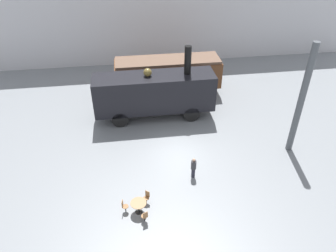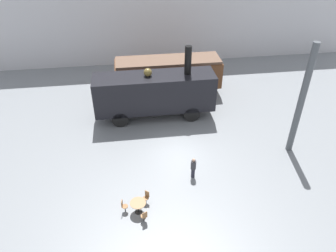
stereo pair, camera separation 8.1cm
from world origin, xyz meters
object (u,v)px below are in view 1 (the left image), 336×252
(passenger_coach_wooden, at_px, (168,73))
(cafe_table_near, at_px, (138,205))
(steam_locomotive, at_px, (155,92))
(visitor_person, at_px, (194,167))
(cafe_chair_0, at_px, (147,196))

(passenger_coach_wooden, relative_size, cafe_table_near, 10.21)
(passenger_coach_wooden, height_order, steam_locomotive, steam_locomotive)
(passenger_coach_wooden, xyz_separation_m, steam_locomotive, (-1.61, -3.94, 0.28))
(cafe_table_near, bearing_deg, steam_locomotive, 78.49)
(cafe_table_near, distance_m, visitor_person, 4.41)
(steam_locomotive, height_order, cafe_table_near, steam_locomotive)
(steam_locomotive, relative_size, visitor_person, 6.21)
(passenger_coach_wooden, distance_m, cafe_chair_0, 13.68)
(passenger_coach_wooden, bearing_deg, steam_locomotive, -112.21)
(passenger_coach_wooden, height_order, cafe_chair_0, passenger_coach_wooden)
(passenger_coach_wooden, relative_size, cafe_chair_0, 10.79)
(cafe_table_near, xyz_separation_m, visitor_person, (3.68, 2.43, 0.21))
(cafe_chair_0, xyz_separation_m, visitor_person, (3.15, 1.79, 0.31))
(cafe_chair_0, relative_size, visitor_person, 0.57)
(passenger_coach_wooden, distance_m, cafe_table_near, 14.41)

